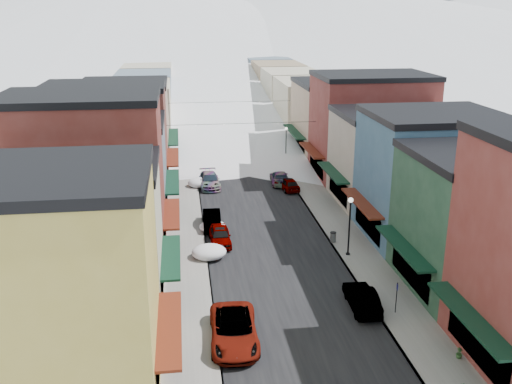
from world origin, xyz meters
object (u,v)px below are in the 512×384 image
object	(u,v)px
car_silver_sedan	(220,236)
car_dark_hatch	(212,220)
car_green_sedan	(362,298)
fire_hydrant	(372,295)
streetlamp_near	(350,219)
trash_can	(333,237)
car_white_suv	(234,330)

from	to	relation	value
car_silver_sedan	car_dark_hatch	xyz separation A→B (m)	(-0.44, 3.69, 0.01)
car_silver_sedan	car_green_sedan	world-z (taller)	car_green_sedan
car_dark_hatch	fire_hydrant	distance (m)	17.45
fire_hydrant	streetlamp_near	distance (m)	7.67
car_green_sedan	trash_can	size ratio (longest dim) A/B	5.23
fire_hydrant	car_silver_sedan	bearing A→B (deg)	129.59
car_white_suv	fire_hydrant	xyz separation A→B (m)	(9.31, 3.40, -0.25)
car_green_sedan	trash_can	xyz separation A→B (m)	(0.90, 10.40, -0.15)
car_white_suv	car_dark_hatch	bearing A→B (deg)	92.78
car_green_sedan	streetlamp_near	size ratio (longest dim) A/B	0.95
car_green_sedan	fire_hydrant	world-z (taller)	car_green_sedan
car_silver_sedan	car_dark_hatch	distance (m)	3.72
car_white_suv	car_green_sedan	world-z (taller)	car_white_suv
car_white_suv	fire_hydrant	distance (m)	9.92
car_white_suv	streetlamp_near	size ratio (longest dim) A/B	1.25
car_white_suv	car_silver_sedan	xyz separation A→B (m)	(0.26, 14.35, -0.10)
car_dark_hatch	car_green_sedan	bearing A→B (deg)	-59.36
streetlamp_near	car_dark_hatch	bearing A→B (deg)	143.48
car_dark_hatch	fire_hydrant	size ratio (longest dim) A/B	4.95
car_dark_hatch	streetlamp_near	world-z (taller)	streetlamp_near
car_white_suv	car_silver_sedan	distance (m)	14.36
fire_hydrant	trash_can	size ratio (longest dim) A/B	1.04
car_white_suv	car_dark_hatch	distance (m)	18.04
car_silver_sedan	fire_hydrant	world-z (taller)	car_silver_sedan
car_silver_sedan	car_green_sedan	xyz separation A→B (m)	(8.16, -11.57, 0.02)
car_dark_hatch	trash_can	distance (m)	10.67
car_green_sedan	car_dark_hatch	bearing A→B (deg)	-58.20
car_silver_sedan	fire_hydrant	distance (m)	14.21
car_dark_hatch	streetlamp_near	xyz separation A→B (m)	(10.01, -7.41, 2.34)
fire_hydrant	streetlamp_near	xyz separation A→B (m)	(0.51, 7.23, 2.51)
car_silver_sedan	trash_can	xyz separation A→B (m)	(9.06, -1.17, -0.13)
fire_hydrant	trash_can	bearing A→B (deg)	90.00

